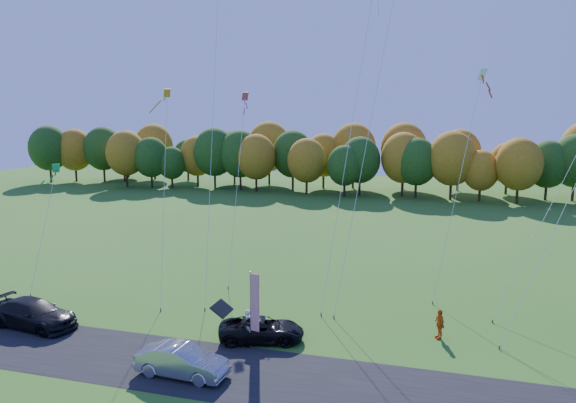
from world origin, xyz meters
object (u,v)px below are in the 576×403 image
(silver_sedan, at_px, (182,361))
(person_east, at_px, (439,324))
(black_suv, at_px, (262,329))
(feather_flag, at_px, (254,302))

(silver_sedan, distance_m, person_east, 14.52)
(black_suv, xyz_separation_m, feather_flag, (-0.08, -0.98, 1.97))
(black_suv, distance_m, silver_sedan, 5.59)
(person_east, bearing_deg, silver_sedan, -82.80)
(silver_sedan, bearing_deg, feather_flag, -26.13)
(black_suv, bearing_deg, person_east, -88.03)
(black_suv, height_order, silver_sedan, silver_sedan)
(person_east, xyz_separation_m, feather_flag, (-9.68, -4.15, 1.78))
(black_suv, distance_m, feather_flag, 2.20)
(black_suv, xyz_separation_m, person_east, (9.60, 3.16, 0.19))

